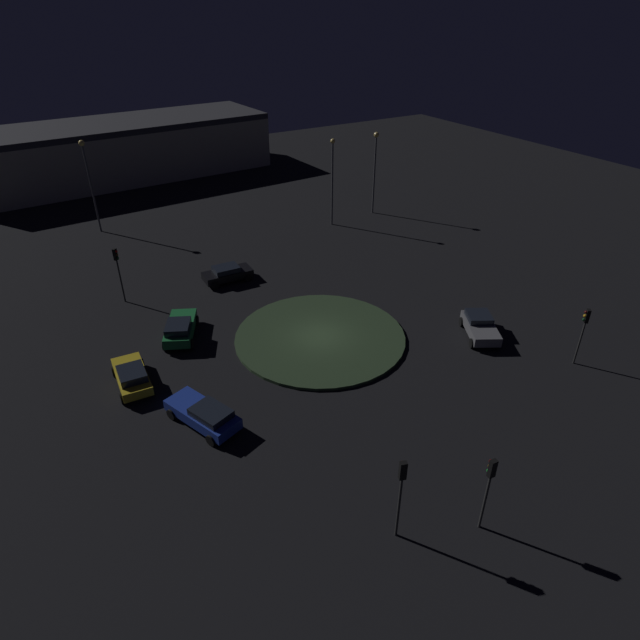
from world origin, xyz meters
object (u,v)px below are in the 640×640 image
(traffic_light_east, at_px, (489,481))
(car_grey, at_px, (480,326))
(traffic_light_southwest, at_px, (118,265))
(streetlamp_west, at_px, (88,173))
(traffic_light_northeast, at_px, (584,326))
(traffic_light_east_near, at_px, (401,485))
(car_yellow, at_px, (132,376))
(streetlamp_northwest, at_px, (375,161))
(car_black, at_px, (227,273))
(car_blue, at_px, (204,414))
(car_green, at_px, (180,328))
(streetlamp_northwest_near, at_px, (332,174))
(store_building, at_px, (121,150))

(traffic_light_east, bearing_deg, car_grey, -38.92)
(traffic_light_southwest, distance_m, streetlamp_west, 16.32)
(traffic_light_northeast, bearing_deg, traffic_light_east_near, 54.94)
(traffic_light_southwest, xyz_separation_m, streetlamp_west, (-16.01, 1.54, 2.79))
(car_yellow, relative_size, traffic_light_east, 1.02)
(streetlamp_northwest, bearing_deg, car_black, -70.39)
(car_grey, distance_m, traffic_light_northeast, 6.62)
(traffic_light_east, bearing_deg, car_blue, 38.79)
(car_black, bearing_deg, traffic_light_east_near, -94.88)
(traffic_light_east, bearing_deg, streetlamp_northwest, -22.79)
(car_black, height_order, car_green, car_green)
(car_black, bearing_deg, traffic_light_northeast, -54.85)
(traffic_light_northeast, xyz_separation_m, traffic_light_east_near, (4.33, -17.90, 0.31))
(traffic_light_southwest, bearing_deg, streetlamp_northwest, 62.55)
(traffic_light_east_near, bearing_deg, car_yellow, 42.41)
(streetlamp_northwest, bearing_deg, traffic_light_northeast, -10.24)
(car_green, xyz_separation_m, traffic_light_east, (21.97, 6.38, 2.14))
(car_black, height_order, streetlamp_northwest_near, streetlamp_northwest_near)
(traffic_light_east, xyz_separation_m, traffic_light_northeast, (-5.92, 14.43, -0.08))
(traffic_light_northeast, relative_size, streetlamp_northwest_near, 0.46)
(car_blue, height_order, traffic_light_east, traffic_light_east)
(car_grey, bearing_deg, car_yellow, -77.14)
(car_blue, bearing_deg, store_building, -29.45)
(traffic_light_east_near, height_order, streetlamp_northwest, streetlamp_northwest)
(car_grey, xyz_separation_m, store_building, (-51.69, -11.57, 2.71))
(traffic_light_east, bearing_deg, streetlamp_west, 14.96)
(car_green, distance_m, streetlamp_west, 23.86)
(car_grey, distance_m, traffic_light_southwest, 26.87)
(traffic_light_east, height_order, streetlamp_northwest_near, streetlamp_northwest_near)
(car_blue, relative_size, streetlamp_northwest, 0.57)
(car_black, height_order, streetlamp_northwest, streetlamp_northwest)
(traffic_light_northeast, distance_m, traffic_light_east_near, 18.42)
(traffic_light_east, xyz_separation_m, traffic_light_east_near, (-1.59, -3.47, 0.23))
(car_grey, distance_m, car_black, 20.60)
(car_grey, bearing_deg, traffic_light_east, -15.46)
(car_grey, relative_size, car_green, 0.93)
(traffic_light_east, xyz_separation_m, streetlamp_northwest, (-35.51, 19.77, 2.66))
(car_yellow, height_order, streetlamp_northwest, streetlamp_northwest)
(car_green, xyz_separation_m, traffic_light_northeast, (16.05, 20.81, 2.07))
(car_grey, height_order, streetlamp_west, streetlamp_west)
(car_blue, height_order, traffic_light_northeast, traffic_light_northeast)
(car_yellow, xyz_separation_m, traffic_light_east_near, (16.70, 7.16, 2.44))
(car_blue, bearing_deg, car_grey, -113.81)
(traffic_light_northeast, distance_m, streetlamp_northwest_near, 29.04)
(car_black, distance_m, traffic_light_northeast, 26.90)
(car_grey, relative_size, car_yellow, 1.02)
(car_yellow, relative_size, store_building, 0.11)
(car_yellow, height_order, store_building, store_building)
(streetlamp_west, bearing_deg, car_grey, 28.75)
(car_yellow, bearing_deg, streetlamp_west, -4.25)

